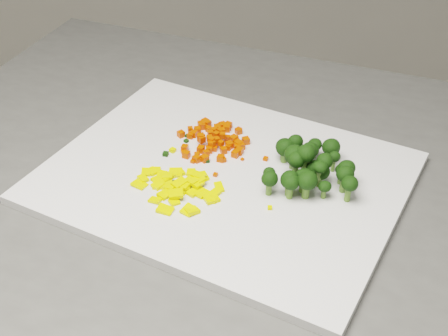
{
  "coord_description": "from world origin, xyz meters",
  "views": [
    {
      "loc": [
        -0.41,
        -0.49,
        1.44
      ],
      "look_at": [
        -0.42,
        0.2,
        0.92
      ],
      "focal_mm": 50.0,
      "sensor_mm": 36.0,
      "label": 1
    }
  ],
  "objects_px": {
    "carrot_pile": "(211,134)",
    "broccoli_pile": "(311,165)",
    "cutting_board": "(224,177)",
    "pepper_pile": "(181,182)"
  },
  "relations": [
    {
      "from": "pepper_pile",
      "to": "carrot_pile",
      "type": "bearing_deg",
      "value": 70.35
    },
    {
      "from": "carrot_pile",
      "to": "pepper_pile",
      "type": "bearing_deg",
      "value": -109.65
    },
    {
      "from": "broccoli_pile",
      "to": "cutting_board",
      "type": "bearing_deg",
      "value": 170.65
    },
    {
      "from": "cutting_board",
      "to": "carrot_pile",
      "type": "height_order",
      "value": "carrot_pile"
    },
    {
      "from": "cutting_board",
      "to": "pepper_pile",
      "type": "xyz_separation_m",
      "value": [
        -0.06,
        -0.03,
        0.01
      ]
    },
    {
      "from": "cutting_board",
      "to": "pepper_pile",
      "type": "relative_size",
      "value": 3.88
    },
    {
      "from": "carrot_pile",
      "to": "broccoli_pile",
      "type": "xyz_separation_m",
      "value": [
        0.14,
        -0.1,
        0.01
      ]
    },
    {
      "from": "cutting_board",
      "to": "carrot_pile",
      "type": "bearing_deg",
      "value": 104.49
    },
    {
      "from": "carrot_pile",
      "to": "broccoli_pile",
      "type": "height_order",
      "value": "broccoli_pile"
    },
    {
      "from": "pepper_pile",
      "to": "broccoli_pile",
      "type": "xyz_separation_m",
      "value": [
        0.17,
        0.01,
        0.02
      ]
    }
  ]
}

